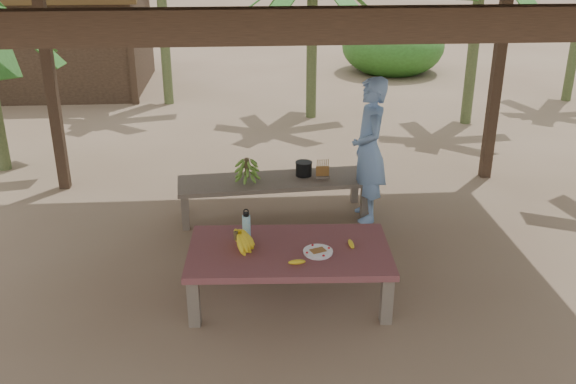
{
  "coord_description": "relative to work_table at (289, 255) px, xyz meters",
  "views": [
    {
      "loc": [
        -0.45,
        -5.63,
        3.18
      ],
      "look_at": [
        -0.05,
        0.03,
        0.8
      ],
      "focal_mm": 40.0,
      "sensor_mm": 36.0,
      "label": 1
    }
  ],
  "objects": [
    {
      "name": "plate",
      "position": [
        0.24,
        -0.11,
        0.08
      ],
      "size": [
        0.26,
        0.26,
        0.04
      ],
      "color": "white",
      "rests_on": "work_table"
    },
    {
      "name": "loose_banana_front",
      "position": [
        0.04,
        -0.28,
        0.09
      ],
      "size": [
        0.17,
        0.09,
        0.04
      ],
      "primitive_type": "ellipsoid",
      "rotation": [
        0.0,
        0.0,
        1.86
      ],
      "color": "yellow",
      "rests_on": "work_table"
    },
    {
      "name": "green_banana_stalk",
      "position": [
        -0.35,
        1.79,
        0.16
      ],
      "size": [
        0.27,
        0.27,
        0.29
      ],
      "primitive_type": null,
      "rotation": [
        0.0,
        0.0,
        0.08
      ],
      "color": "#598C2D",
      "rests_on": "bench"
    },
    {
      "name": "skewer_rack",
      "position": [
        0.52,
        1.81,
        0.14
      ],
      "size": [
        0.19,
        0.09,
        0.24
      ],
      "primitive_type": null,
      "rotation": [
        0.0,
        0.0,
        0.08
      ],
      "color": "#A57F47",
      "rests_on": "bench"
    },
    {
      "name": "woman",
      "position": [
        1.02,
        1.68,
        0.39
      ],
      "size": [
        0.41,
        0.61,
        1.66
      ],
      "primitive_type": "imported",
      "rotation": [
        0.0,
        0.0,
        -1.56
      ],
      "color": "#6D94CF",
      "rests_on": "ground"
    },
    {
      "name": "water_flask",
      "position": [
        -0.38,
        0.26,
        0.18
      ],
      "size": [
        0.08,
        0.08,
        0.29
      ],
      "color": "#45B5D7",
      "rests_on": "work_table"
    },
    {
      "name": "loose_banana_side",
      "position": [
        0.56,
        0.01,
        0.09
      ],
      "size": [
        0.05,
        0.14,
        0.04
      ],
      "primitive_type": "ellipsoid",
      "rotation": [
        0.0,
        0.0,
        0.06
      ],
      "color": "yellow",
      "rests_on": "work_table"
    },
    {
      "name": "work_table",
      "position": [
        0.0,
        0.0,
        0.0
      ],
      "size": [
        1.84,
        1.08,
        0.5
      ],
      "rotation": [
        0.0,
        0.0,
        -0.05
      ],
      "color": "brown",
      "rests_on": "ground"
    },
    {
      "name": "bench",
      "position": [
        -0.05,
        1.82,
        -0.04
      ],
      "size": [
        2.24,
        0.78,
        0.45
      ],
      "rotation": [
        0.0,
        0.0,
        0.08
      ],
      "color": "brown",
      "rests_on": "ground"
    },
    {
      "name": "hut",
      "position": [
        -4.42,
        8.57,
        0.67
      ],
      "size": [
        4.4,
        3.43,
        2.85
      ],
      "color": "black",
      "rests_on": "ground"
    },
    {
      "name": "ripe_banana_bunch",
      "position": [
        -0.47,
        0.03,
        0.16
      ],
      "size": [
        0.34,
        0.3,
        0.19
      ],
      "primitive_type": null,
      "rotation": [
        0.0,
        0.0,
        0.12
      ],
      "color": "yellow",
      "rests_on": "work_table"
    },
    {
      "name": "cooking_pot",
      "position": [
        0.31,
        1.92,
        0.1
      ],
      "size": [
        0.19,
        0.19,
        0.16
      ],
      "primitive_type": "cylinder",
      "color": "black",
      "rests_on": "bench"
    },
    {
      "name": "ground",
      "position": [
        0.08,
        0.57,
        -0.43
      ],
      "size": [
        80.0,
        80.0,
        0.0
      ],
      "primitive_type": "plane",
      "color": "brown",
      "rests_on": "ground"
    }
  ]
}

